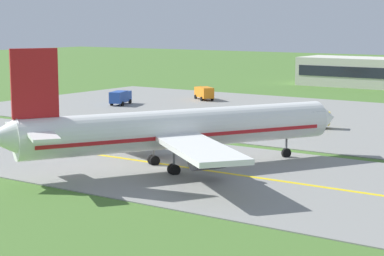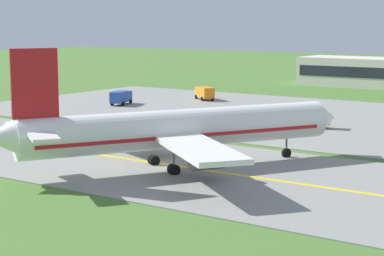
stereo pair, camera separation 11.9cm
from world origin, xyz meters
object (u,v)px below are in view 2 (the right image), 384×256
object	(u,v)px
service_truck_baggage	(121,97)
service_truck_catering	(308,118)
airplane_lead	(177,129)
service_truck_fuel	(205,92)

from	to	relation	value
service_truck_baggage	service_truck_catering	xyz separation A→B (m)	(40.10, -6.01, 0.00)
airplane_lead	service_truck_catering	bearing A→B (deg)	91.56
service_truck_baggage	service_truck_catering	size ratio (longest dim) A/B	1.00
service_truck_catering	service_truck_baggage	bearing A→B (deg)	171.47
airplane_lead	service_truck_catering	size ratio (longest dim) A/B	5.70
service_truck_fuel	service_truck_catering	xyz separation A→B (m)	(32.09, -21.36, 0.00)
service_truck_baggage	service_truck_catering	distance (m)	40.55
airplane_lead	service_truck_baggage	xyz separation A→B (m)	(-41.00, 39.12, -2.60)
airplane_lead	service_truck_fuel	size ratio (longest dim) A/B	6.01
airplane_lead	service_truck_baggage	world-z (taller)	airplane_lead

